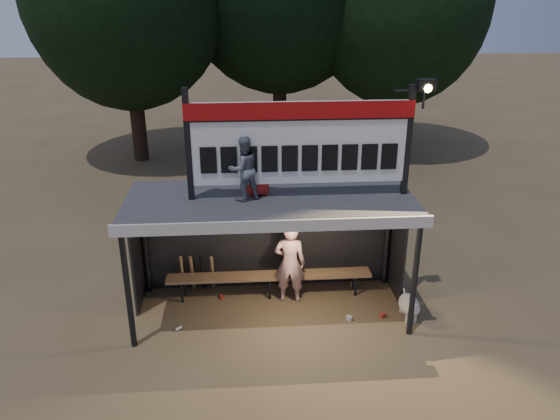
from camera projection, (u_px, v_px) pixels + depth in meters
name	position (u px, v px, depth m)	size (l,w,h in m)	color
ground	(271.00, 311.00, 10.34)	(80.00, 80.00, 0.00)	brown
player	(290.00, 263.00, 10.38)	(0.60, 0.39, 1.64)	white
child_a	(243.00, 169.00, 9.13)	(0.54, 0.42, 1.10)	slate
child_b	(257.00, 164.00, 9.34)	(0.54, 0.35, 1.11)	#B21E1B
dugout_shelter	(270.00, 216.00, 9.86)	(5.10, 2.08, 2.32)	#37373A
scoreboard_assembly	(303.00, 140.00, 9.10)	(4.10, 0.27, 1.99)	black
bench	(269.00, 276.00, 10.68)	(4.00, 0.35, 0.48)	olive
tree_right	(400.00, 1.00, 18.36)	(6.08, 6.08, 8.72)	#312216
dog	(410.00, 305.00, 10.00)	(0.36, 0.81, 0.49)	silver
bats	(197.00, 272.00, 10.84)	(0.68, 0.35, 0.84)	olive
litter	(301.00, 308.00, 10.37)	(3.88, 1.42, 0.08)	#B12E1E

